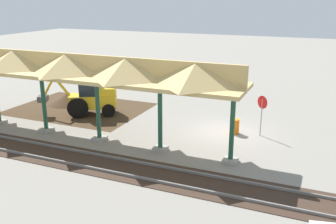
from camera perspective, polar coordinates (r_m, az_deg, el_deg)
The scene contains 8 objects.
ground_plane at distance 23.01m, azimuth 8.58°, elevation -3.09°, with size 120.00×120.00×0.00m, color gray.
dirt_work_zone at distance 28.31m, azimuth -13.24°, elevation 0.51°, with size 9.48×7.00×0.01m, color #42301E.
platform_canopy at distance 23.09m, azimuth -18.95°, elevation 6.99°, with size 24.13×3.20×4.90m.
rail_tracks at distance 17.06m, azimuth 2.65°, elevation -10.28°, with size 60.00×2.58×0.15m.
stop_sign at distance 22.38m, azimuth 14.14°, elevation 0.72°, with size 0.63×0.48×2.43m.
backhoe at distance 26.39m, azimuth -11.70°, elevation 2.25°, with size 5.19×3.47×2.82m.
dirt_mound at distance 29.94m, azimuth -15.05°, elevation 1.27°, with size 6.02×6.02×1.58m, color #42301E.
traffic_barrel at distance 22.81m, azimuth 10.09°, elevation -2.15°, with size 0.56×0.56×0.90m, color orange.
Camera 1 is at (-5.21, 20.98, 7.87)m, focal length 40.00 mm.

